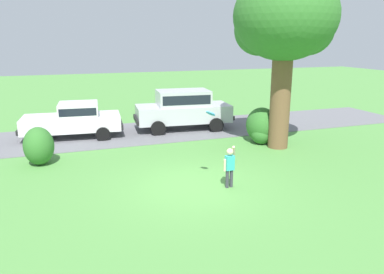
% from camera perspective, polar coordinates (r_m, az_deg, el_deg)
% --- Properties ---
extents(ground_plane, '(80.00, 80.00, 0.00)m').
position_cam_1_polar(ground_plane, '(11.34, 0.30, -7.45)').
color(ground_plane, '#518E42').
extents(driveway_strip, '(28.00, 4.40, 0.02)m').
position_cam_1_polar(driveway_strip, '(17.77, -7.31, 0.72)').
color(driveway_strip, slate).
rests_on(driveway_strip, ground).
extents(oak_tree_large, '(4.03, 3.93, 6.81)m').
position_cam_1_polar(oak_tree_large, '(15.20, 14.03, 16.72)').
color(oak_tree_large, brown).
rests_on(oak_tree_large, ground).
extents(shrub_near_tree, '(1.03, 1.21, 1.34)m').
position_cam_1_polar(shrub_near_tree, '(14.07, -22.47, -1.27)').
color(shrub_near_tree, '#33702B').
rests_on(shrub_near_tree, ground).
extents(shrub_centre_left, '(1.29, 1.50, 1.50)m').
position_cam_1_polar(shrub_centre_left, '(16.06, 10.66, 1.55)').
color(shrub_centre_left, '#33702B').
rests_on(shrub_centre_left, ground).
extents(parked_sedan, '(4.53, 2.37, 1.56)m').
position_cam_1_polar(parked_sedan, '(17.42, -17.65, 2.68)').
color(parked_sedan, white).
rests_on(parked_sedan, ground).
extents(parked_suv, '(4.84, 2.41, 1.92)m').
position_cam_1_polar(parked_suv, '(18.09, -1.36, 4.54)').
color(parked_suv, silver).
rests_on(parked_suv, ground).
extents(child_thrower, '(0.45, 0.29, 1.29)m').
position_cam_1_polar(child_thrower, '(11.02, 5.79, -4.22)').
color(child_thrower, '#383842').
rests_on(child_thrower, ground).
extents(frisbee, '(0.29, 0.28, 0.22)m').
position_cam_1_polar(frisbee, '(10.77, 2.87, 3.64)').
color(frisbee, '#337FDB').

